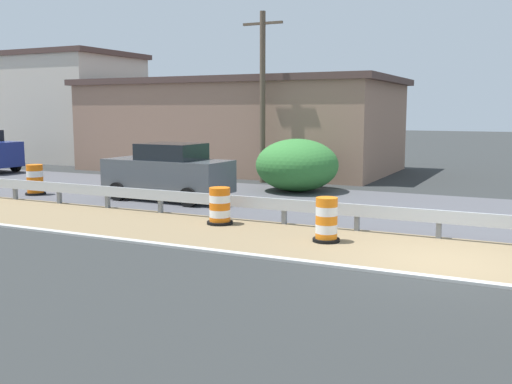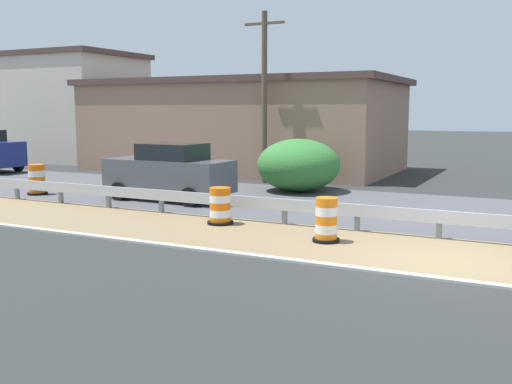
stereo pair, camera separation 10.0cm
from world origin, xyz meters
TOP-DOWN VIEW (x-y plane):
  - ground_plane at (0.00, 0.00)m, footprint 160.00×160.00m
  - median_dirt_strip at (0.65, 0.00)m, footprint 3.71×120.00m
  - far_lane_asphalt at (6.20, 0.00)m, footprint 7.38×120.00m
  - curb_near_edge at (-1.30, 0.00)m, footprint 0.20×120.00m
  - guardrail_median at (2.27, 1.50)m, footprint 0.18×49.26m
  - traffic_barrel_nearest at (0.78, 2.82)m, footprint 0.65×0.65m
  - traffic_barrel_close at (1.56, 6.17)m, footprint 0.72×0.72m
  - traffic_barrel_mid at (3.48, 15.09)m, footprint 0.73×0.73m
  - car_lead_near_lane at (4.56, 9.91)m, footprint 2.11×4.52m
  - roadside_shop_near at (15.19, 12.60)m, footprint 8.44×16.09m
  - roadside_shop_far at (15.78, 27.54)m, footprint 6.50×13.20m
  - utility_pole_near at (10.51, 9.12)m, footprint 0.24×1.80m
  - bush_roadside at (8.63, 6.76)m, footprint 3.18×3.18m

SIDE VIEW (x-z plane):
  - ground_plane at x=0.00m, z-range 0.00..0.00m
  - far_lane_asphalt at x=6.20m, z-range 0.00..0.00m
  - median_dirt_strip at x=0.65m, z-range 0.00..0.01m
  - curb_near_edge at x=-1.30m, z-range -0.05..0.06m
  - traffic_barrel_close at x=1.56m, z-range -0.05..0.96m
  - traffic_barrel_nearest at x=0.78m, z-range -0.05..1.01m
  - traffic_barrel_mid at x=3.48m, z-range -0.05..1.07m
  - guardrail_median at x=2.27m, z-range 0.16..0.87m
  - car_lead_near_lane at x=4.56m, z-range 0.00..1.98m
  - bush_roadside at x=8.63m, z-range 0.00..2.02m
  - roadside_shop_near at x=15.19m, z-range 0.01..4.68m
  - roadside_shop_far at x=15.78m, z-range 0.01..6.57m
  - utility_pole_near at x=10.51m, z-range 0.15..7.35m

